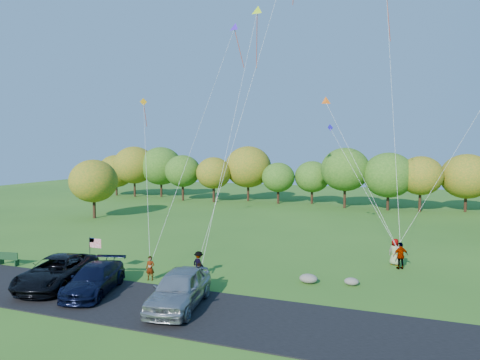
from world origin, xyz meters
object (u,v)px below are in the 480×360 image
Objects in this scene: minivan_navy at (94,279)px; park_bench at (8,258)px; minivan_silver at (179,289)px; flyer_b at (200,276)px; flyer_a at (150,268)px; trash_barrel at (71,262)px; flyer_d at (401,256)px; flyer_c at (199,264)px; minivan_dark at (56,271)px; flyer_e at (395,252)px.

park_bench is (-9.66, 2.68, -0.33)m from minivan_navy.
park_bench is at bearing 160.06° from minivan_silver.
flyer_b is 15.08m from park_bench.
minivan_silver is at bearing -54.04° from flyer_a.
flyer_d is at bearing 19.79° from trash_barrel.
flyer_a is at bearing 62.88° from flyer_c.
trash_barrel is (-4.90, 3.60, -0.41)m from minivan_navy.
flyer_a is at bearing 18.93° from minivan_dark.
flyer_c is at bearing 115.60° from flyer_b.
flyer_b reaches higher than flyer_a.
flyer_a is (-3.95, 3.52, -0.26)m from minivan_silver.
flyer_c is 0.94× the size of park_bench.
minivan_navy reaches higher than park_bench.
minivan_silver is 3.72× the size of flyer_a.
flyer_e reaches higher than flyer_c.
minivan_silver is at bearing -20.30° from trash_barrel.
minivan_navy is at bearing -25.28° from park_bench.
park_bench is at bearing 178.18° from flyer_b.
flyer_a is (4.60, 3.04, -0.17)m from minivan_dark.
flyer_b is 2.76m from flyer_c.
flyer_a is 0.81× the size of flyer_e.
flyer_d is at bearing 16.25° from flyer_a.
flyer_a is at bearing -7.01° from park_bench.
park_bench is at bearing 35.27° from flyer_c.
minivan_dark reaches higher than flyer_c.
minivan_navy is 20.03m from flyer_d.
minivan_navy is at bearing -155.48° from flyer_b.
flyer_c reaches higher than trash_barrel.
flyer_a reaches higher than park_bench.
minivan_silver is (8.55, -0.49, 0.10)m from minivan_dark.
minivan_dark is 2.93m from minivan_navy.
minivan_dark is 8.57m from minivan_silver.
flyer_c is at bearing 57.93° from flyer_e.
flyer_e reaches higher than minivan_navy.
minivan_silver reaches higher than flyer_b.
flyer_d is (19.46, 11.12, -0.00)m from minivan_dark.
minivan_silver is 2.99m from flyer_b.
flyer_c is 0.87× the size of flyer_d.
minivan_silver is 16.40m from flyer_e.
minivan_navy reaches higher than flyer_b.
flyer_b is at bearing -9.77° from park_bench.
flyer_b is (5.42, 2.68, -0.05)m from minivan_navy.
minivan_navy is at bearing -36.33° from trash_barrel.
minivan_navy reaches higher than flyer_a.
flyer_d is at bearing 8.46° from park_bench.
flyer_c reaches higher than flyer_a.
park_bench is at bearing 145.26° from minivan_dark.
minivan_silver is 3.01× the size of flyer_e.
minivan_navy is 20.29m from flyer_e.
flyer_d is at bearing 35.99° from flyer_b.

